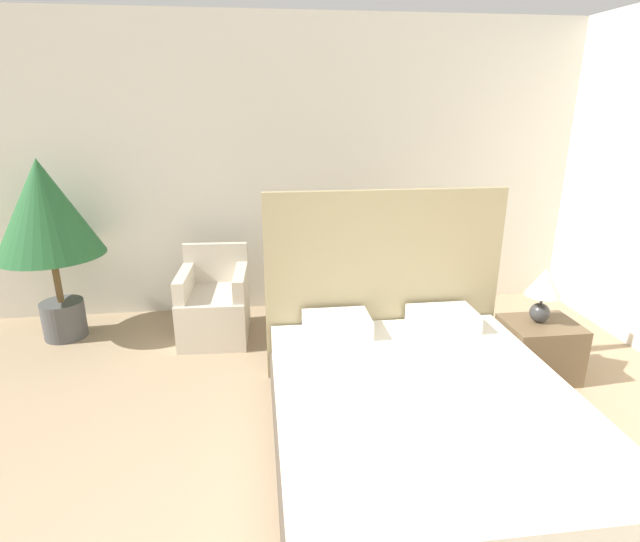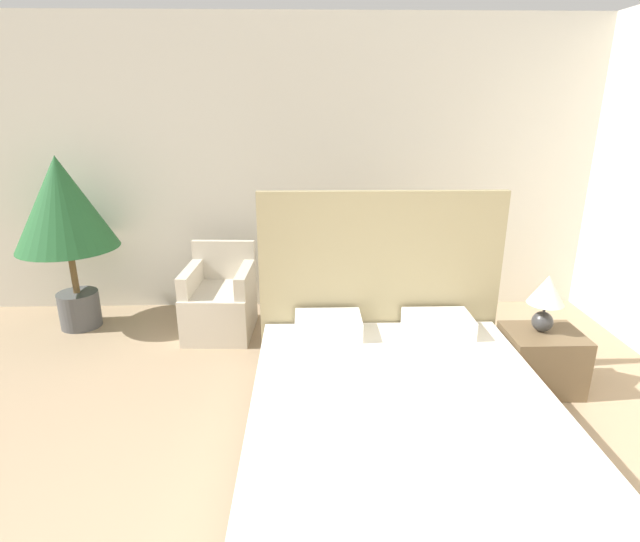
# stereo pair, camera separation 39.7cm
# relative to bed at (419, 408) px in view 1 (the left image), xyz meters

# --- Properties ---
(wall_back) EXTENTS (10.00, 0.06, 2.90)m
(wall_back) POSITION_rel_bed_xyz_m (-0.50, 2.50, 1.17)
(wall_back) COLOR silver
(wall_back) RESTS_ON ground_plane
(bed) EXTENTS (1.85, 2.19, 1.49)m
(bed) POSITION_rel_bed_xyz_m (0.00, 0.00, 0.00)
(bed) COLOR #4C4238
(bed) RESTS_ON ground_plane
(armchair_near_window_left) EXTENTS (0.64, 0.71, 0.83)m
(armchair_near_window_left) POSITION_rel_bed_xyz_m (-1.39, 1.79, 0.00)
(armchair_near_window_left) COLOR beige
(armchair_near_window_left) RESTS_ON ground_plane
(armchair_near_window_right) EXTENTS (0.68, 0.75, 0.83)m
(armchair_near_window_right) POSITION_rel_bed_xyz_m (-0.41, 1.79, 0.00)
(armchair_near_window_right) COLOR beige
(armchair_near_window_right) RESTS_ON ground_plane
(potted_palm) EXTENTS (0.91, 0.91, 1.65)m
(potted_palm) POSITION_rel_bed_xyz_m (-2.79, 1.95, 0.88)
(potted_palm) COLOR #4C4C4C
(potted_palm) RESTS_ON ground_plane
(nightstand) EXTENTS (0.55, 0.45, 0.46)m
(nightstand) POSITION_rel_bed_xyz_m (1.21, 0.73, -0.05)
(nightstand) COLOR brown
(nightstand) RESTS_ON ground_plane
(table_lamp) EXTENTS (0.26, 0.26, 0.44)m
(table_lamp) POSITION_rel_bed_xyz_m (1.20, 0.76, 0.46)
(table_lamp) COLOR #333333
(table_lamp) RESTS_ON nightstand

